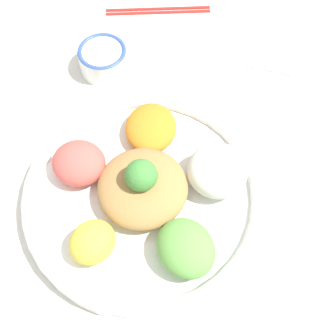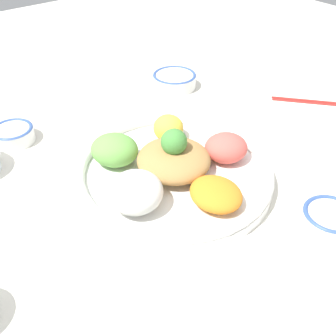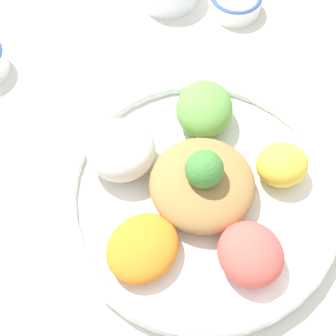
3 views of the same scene
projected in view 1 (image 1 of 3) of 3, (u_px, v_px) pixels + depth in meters
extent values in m
plane|color=silver|center=(144.00, 204.00, 0.70)|extent=(2.40, 2.40, 0.00)
cylinder|color=white|center=(146.00, 198.00, 0.70)|extent=(0.36, 0.36, 0.02)
torus|color=white|center=(146.00, 194.00, 0.68)|extent=(0.36, 0.36, 0.02)
ellipsoid|color=yellow|center=(92.00, 242.00, 0.63)|extent=(0.09, 0.09, 0.05)
ellipsoid|color=#6BAD4C|center=(186.00, 248.00, 0.62)|extent=(0.11, 0.11, 0.06)
ellipsoid|color=white|center=(218.00, 171.00, 0.67)|extent=(0.11, 0.11, 0.06)
ellipsoid|color=orange|center=(153.00, 128.00, 0.72)|extent=(0.09, 0.08, 0.04)
ellipsoid|color=#E55B51|center=(79.00, 163.00, 0.69)|extent=(0.09, 0.10, 0.05)
ellipsoid|color=#AD7F47|center=(145.00, 188.00, 0.67)|extent=(0.13, 0.13, 0.05)
sphere|color=#478E3D|center=(144.00, 176.00, 0.63)|extent=(0.05, 0.05, 0.05)
cylinder|color=white|center=(103.00, 60.00, 0.81)|extent=(0.08, 0.08, 0.04)
torus|color=#38569E|center=(102.00, 52.00, 0.79)|extent=(0.08, 0.08, 0.01)
cylinder|color=#5B3319|center=(102.00, 53.00, 0.80)|extent=(0.07, 0.07, 0.00)
cylinder|color=red|center=(158.00, 8.00, 0.90)|extent=(0.03, 0.20, 0.01)
cylinder|color=red|center=(158.00, 12.00, 0.90)|extent=(0.03, 0.20, 0.01)
cube|color=beige|center=(269.00, 68.00, 0.83)|extent=(0.03, 0.08, 0.01)
ellipsoid|color=beige|center=(236.00, 61.00, 0.84)|extent=(0.05, 0.06, 0.01)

